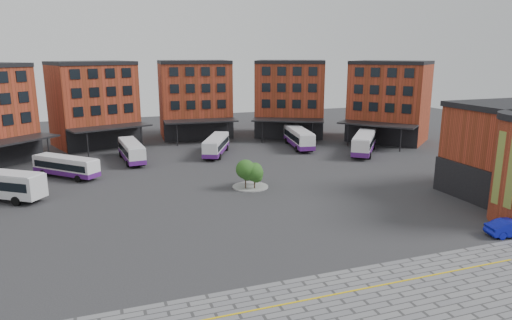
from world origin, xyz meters
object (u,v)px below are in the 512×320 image
object	(u,v)px
bus_d	(216,145)
bus_b	(66,166)
bus_e	(299,137)
blue_car	(512,228)
bus_f	(364,143)
tree_island	(251,173)
bus_c	(132,151)

from	to	relation	value
bus_d	bus_b	bearing A→B (deg)	-137.90
bus_e	blue_car	bearing A→B (deg)	-77.82
bus_f	tree_island	bearing A→B (deg)	-114.15
bus_f	bus_e	bearing A→B (deg)	173.07
bus_e	blue_car	distance (m)	42.15
bus_b	bus_f	bearing A→B (deg)	-45.82
bus_b	bus_e	world-z (taller)	bus_e
tree_island	bus_e	distance (m)	25.64
bus_c	bus_e	xyz separation A→B (m)	(28.11, 0.88, 0.14)
tree_island	bus_e	world-z (taller)	tree_island
bus_e	bus_f	world-z (taller)	bus_f
tree_island	bus_f	xyz separation A→B (m)	(23.63, 12.22, -0.16)
bus_e	bus_f	bearing A→B (deg)	-35.29
bus_e	bus_b	bearing A→B (deg)	-158.61
bus_f	bus_b	bearing A→B (deg)	-142.37
bus_b	tree_island	bearing A→B (deg)	-76.12
bus_b	bus_f	distance (m)	44.96
bus_b	blue_car	distance (m)	51.88
tree_island	bus_c	world-z (taller)	tree_island
tree_island	blue_car	xyz separation A→B (m)	(17.19, -21.84, -1.22)
blue_car	bus_f	bearing A→B (deg)	0.53
bus_b	bus_e	xyz separation A→B (m)	(37.02, 7.36, 0.26)
bus_e	bus_c	bearing A→B (deg)	-168.06
bus_c	blue_car	xyz separation A→B (m)	(29.60, -41.23, -0.87)
bus_f	bus_c	bearing A→B (deg)	-152.75
tree_island	bus_b	distance (m)	24.93
bus_b	bus_d	distance (m)	23.03
bus_e	bus_f	size ratio (longest dim) A/B	1.08
bus_d	blue_car	size ratio (longest dim) A/B	2.31
bus_c	bus_f	size ratio (longest dim) A/B	0.98
bus_d	bus_f	world-z (taller)	bus_f
bus_b	bus_f	xyz separation A→B (m)	(44.95, -0.69, 0.30)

